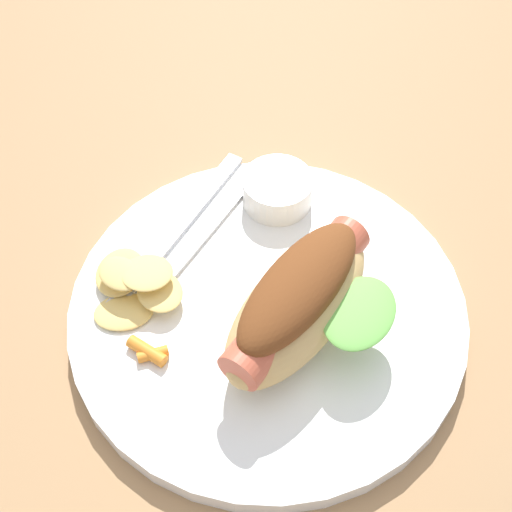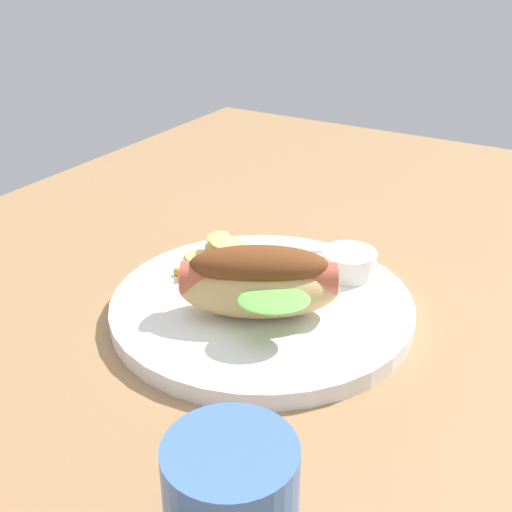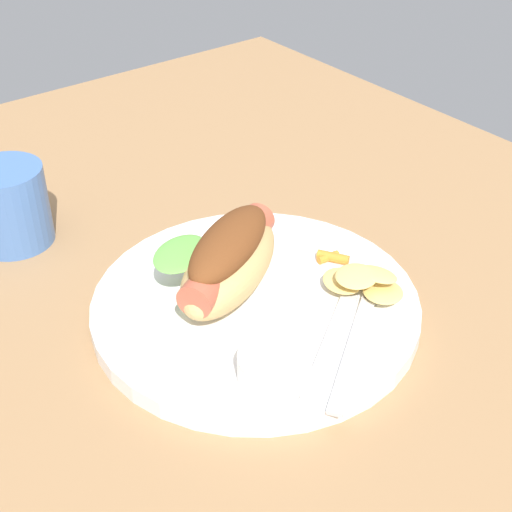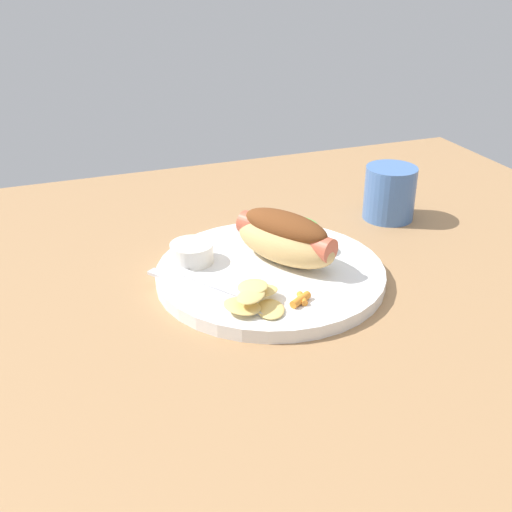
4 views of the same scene
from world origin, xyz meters
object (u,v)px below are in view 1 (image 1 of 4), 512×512
chips_pile (134,284)px  carrot_garnish (149,352)px  knife (211,222)px  hot_dog (299,301)px  fork (182,224)px  sauce_ramekin (277,190)px  plate (264,314)px

chips_pile → carrot_garnish: size_ratio=2.68×
knife → chips_pile: (3.65, -7.31, 0.97)cm
knife → carrot_garnish: size_ratio=4.50×
chips_pile → hot_dog: bearing=51.1°
carrot_garnish → fork: bearing=147.2°
sauce_ramekin → knife: size_ratio=0.41×
fork → carrot_garnish: (9.47, -6.10, 0.22)cm
sauce_ramekin → carrot_garnish: 16.25cm
hot_dog → carrot_garnish: bearing=-42.3°
plate → chips_pile: 9.34cm
knife → hot_dog: bearing=65.8°
sauce_ramekin → knife: bearing=-91.0°
fork → carrot_garnish: size_ratio=4.90×
plate → hot_dog: hot_dog is taller
plate → sauce_ramekin: sauce_ramekin is taller
chips_pile → knife: bearing=116.5°
carrot_garnish → chips_pile: bearing=170.5°
hot_dog → fork: hot_dog is taller
fork → chips_pile: chips_pile is taller
chips_pile → carrot_garnish: (5.06, -0.85, -0.73)cm
hot_dog → knife: hot_dog is taller
chips_pile → sauce_ramekin: bearing=105.4°
fork → knife: same height
plate → knife: 8.66cm
plate → hot_dog: size_ratio=1.83×
plate → chips_pile: (-4.94, -7.68, 1.95)cm
hot_dog → knife: bearing=-110.5°
knife → carrot_garnish: 11.94cm
fork → chips_pile: size_ratio=1.83×
sauce_ramekin → plate: bearing=-31.6°
plate → sauce_ramekin: (-8.50, 5.22, 2.02)cm
sauce_ramekin → fork: bearing=-96.4°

